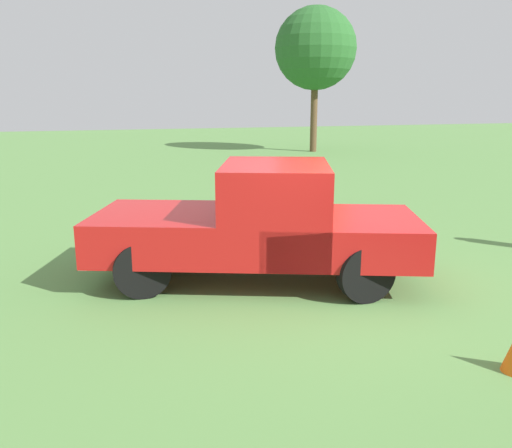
% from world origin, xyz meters
% --- Properties ---
extents(ground_plane, '(80.00, 80.00, 0.00)m').
position_xyz_m(ground_plane, '(0.00, 0.00, 0.00)').
color(ground_plane, '#5B8C47').
extents(pickup_truck, '(5.31, 3.48, 1.83)m').
position_xyz_m(pickup_truck, '(0.66, -0.61, 0.96)').
color(pickup_truck, black).
rests_on(pickup_truck, ground_plane).
extents(tree_back_left, '(4.05, 4.05, 7.12)m').
position_xyz_m(tree_back_left, '(-7.53, -18.79, 5.07)').
color(tree_back_left, brown).
rests_on(tree_back_left, ground_plane).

